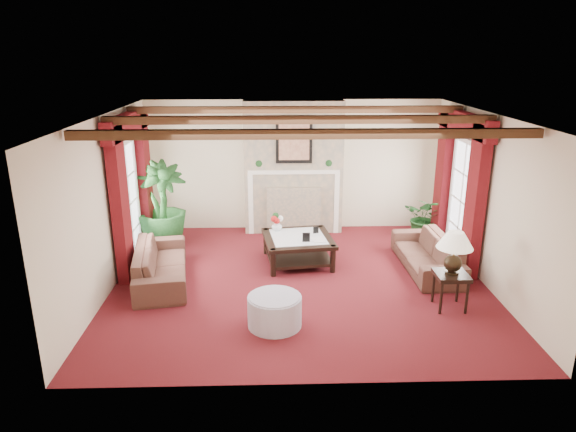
{
  "coord_description": "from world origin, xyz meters",
  "views": [
    {
      "loc": [
        -0.43,
        -7.72,
        3.61
      ],
      "look_at": [
        -0.18,
        0.4,
        1.0
      ],
      "focal_mm": 32.0,
      "sensor_mm": 36.0,
      "label": 1
    }
  ],
  "objects_px": {
    "sofa_right": "(428,248)",
    "coffee_table": "(298,250)",
    "side_table": "(450,291)",
    "potted_palm": "(163,223)",
    "ottoman": "(275,311)",
    "sofa_left": "(160,258)"
  },
  "relations": [
    {
      "from": "side_table",
      "to": "ottoman",
      "type": "xyz_separation_m",
      "value": [
        -2.57,
        -0.44,
        -0.06
      ]
    },
    {
      "from": "sofa_right",
      "to": "ottoman",
      "type": "distance_m",
      "value": 3.24
    },
    {
      "from": "sofa_right",
      "to": "coffee_table",
      "type": "xyz_separation_m",
      "value": [
        -2.22,
        0.35,
        -0.14
      ]
    },
    {
      "from": "potted_palm",
      "to": "side_table",
      "type": "xyz_separation_m",
      "value": [
        4.69,
        -2.66,
        -0.19
      ]
    },
    {
      "from": "coffee_table",
      "to": "side_table",
      "type": "height_order",
      "value": "side_table"
    },
    {
      "from": "sofa_right",
      "to": "side_table",
      "type": "bearing_deg",
      "value": -4.58
    },
    {
      "from": "sofa_right",
      "to": "side_table",
      "type": "distance_m",
      "value": 1.43
    },
    {
      "from": "sofa_left",
      "to": "coffee_table",
      "type": "distance_m",
      "value": 2.39
    },
    {
      "from": "coffee_table",
      "to": "side_table",
      "type": "relative_size",
      "value": 2.15
    },
    {
      "from": "sofa_left",
      "to": "side_table",
      "type": "distance_m",
      "value": 4.56
    },
    {
      "from": "coffee_table",
      "to": "ottoman",
      "type": "relative_size",
      "value": 1.58
    },
    {
      "from": "ottoman",
      "to": "coffee_table",
      "type": "bearing_deg",
      "value": 79.03
    },
    {
      "from": "sofa_left",
      "to": "side_table",
      "type": "relative_size",
      "value": 3.83
    },
    {
      "from": "sofa_right",
      "to": "potted_palm",
      "type": "xyz_separation_m",
      "value": [
        -4.76,
        1.24,
        0.08
      ]
    },
    {
      "from": "potted_palm",
      "to": "sofa_right",
      "type": "bearing_deg",
      "value": -14.58
    },
    {
      "from": "sofa_left",
      "to": "coffee_table",
      "type": "xyz_separation_m",
      "value": [
        2.29,
        0.69,
        -0.16
      ]
    },
    {
      "from": "coffee_table",
      "to": "side_table",
      "type": "bearing_deg",
      "value": -46.92
    },
    {
      "from": "potted_palm",
      "to": "side_table",
      "type": "bearing_deg",
      "value": -29.57
    },
    {
      "from": "sofa_right",
      "to": "potted_palm",
      "type": "bearing_deg",
      "value": -106.11
    },
    {
      "from": "potted_palm",
      "to": "coffee_table",
      "type": "bearing_deg",
      "value": -19.16
    },
    {
      "from": "sofa_left",
      "to": "potted_palm",
      "type": "xyz_separation_m",
      "value": [
        -0.26,
        1.57,
        0.07
      ]
    },
    {
      "from": "potted_palm",
      "to": "coffee_table",
      "type": "relative_size",
      "value": 1.6
    }
  ]
}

